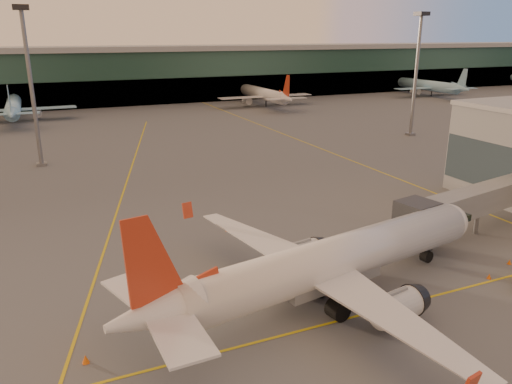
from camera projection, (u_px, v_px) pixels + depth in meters
name	position (u px, v px, depth m)	size (l,w,h in m)	color
ground	(380.00, 357.00, 34.49)	(600.00, 600.00, 0.00)	#4C4F54
taxi_markings	(143.00, 192.00, 70.47)	(100.12, 173.00, 0.01)	gold
terminal	(101.00, 76.00, 155.49)	(400.00, 20.00, 17.60)	#19382D
mast_west_near	(30.00, 76.00, 79.86)	(2.40, 2.40, 25.60)	slate
mast_east_near	(417.00, 66.00, 105.16)	(2.40, 2.40, 25.60)	slate
distant_aircraft_row	(154.00, 112.00, 141.56)	(350.00, 34.00, 13.00)	#87BFE1
main_airplane	(327.00, 264.00, 40.40)	(35.74, 32.42, 10.83)	silver
jet_bridge	(486.00, 199.00, 55.42)	(24.58, 7.54, 5.52)	slate
catering_truck	(328.00, 264.00, 43.07)	(5.51, 2.87, 4.10)	#BF3B1B
cone_nose	(509.00, 262.00, 48.25)	(0.38, 0.38, 0.49)	orange
cone_tail	(86.00, 359.00, 33.74)	(0.49, 0.49, 0.62)	orange
cone_wing_left	(227.00, 229.00, 56.36)	(0.38, 0.38, 0.48)	orange
cone_fwd	(489.00, 276.00, 45.39)	(0.38, 0.38, 0.49)	orange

